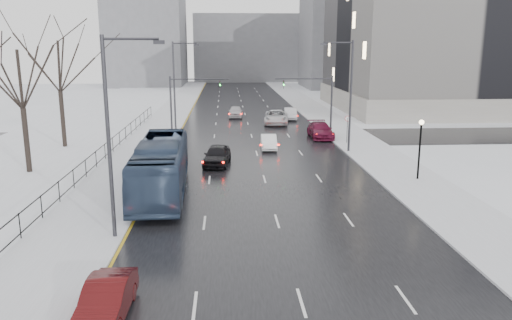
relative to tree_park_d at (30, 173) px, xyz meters
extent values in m
cube|color=black|center=(17.80, 26.00, 0.02)|extent=(16.00, 150.00, 0.04)
cube|color=black|center=(17.80, 14.00, 0.02)|extent=(130.00, 10.00, 0.04)
cube|color=silver|center=(7.30, 26.00, 0.08)|extent=(5.00, 150.00, 0.16)
cube|color=silver|center=(28.30, 26.00, 0.08)|extent=(5.00, 150.00, 0.16)
cube|color=white|center=(-2.20, 26.00, 0.06)|extent=(14.00, 150.00, 0.12)
cube|color=black|center=(4.80, -4.00, 1.41)|extent=(0.04, 70.00, 0.05)
cube|color=black|center=(4.80, -4.00, 0.41)|extent=(0.04, 70.00, 0.05)
cylinder|color=black|center=(4.80, -4.00, 0.81)|extent=(0.06, 0.06, 1.30)
cylinder|color=#2D2D33|center=(26.20, 6.00, 5.00)|extent=(0.20, 0.20, 10.00)
cylinder|color=#2D2D33|center=(24.90, 6.00, 9.80)|extent=(2.60, 0.12, 0.12)
cube|color=#2D2D33|center=(23.60, 6.00, 9.65)|extent=(0.50, 0.25, 0.18)
cylinder|color=#2D2D33|center=(9.40, -14.00, 5.00)|extent=(0.20, 0.20, 10.00)
cylinder|color=#2D2D33|center=(10.70, -14.00, 9.80)|extent=(2.60, 0.12, 0.12)
cube|color=#2D2D33|center=(12.00, -14.00, 9.65)|extent=(0.50, 0.25, 0.18)
cylinder|color=#2D2D33|center=(9.40, 18.00, 5.00)|extent=(0.20, 0.20, 10.00)
cylinder|color=#2D2D33|center=(10.70, 18.00, 9.80)|extent=(2.60, 0.12, 0.12)
cube|color=#2D2D33|center=(12.00, 18.00, 9.65)|extent=(0.50, 0.25, 0.18)
cylinder|color=black|center=(28.80, -4.00, 2.16)|extent=(0.14, 0.14, 4.00)
sphere|color=#FFE5B2|center=(28.80, -4.00, 4.26)|extent=(0.36, 0.36, 0.36)
cylinder|color=#2D2D33|center=(26.20, 14.00, 3.25)|extent=(0.20, 0.20, 6.50)
cylinder|color=#2D2D33|center=(23.20, 14.00, 6.20)|extent=(6.00, 0.12, 0.12)
imported|color=#2D2D33|center=(21.10, 14.00, 5.60)|extent=(0.15, 0.18, 0.90)
sphere|color=#19FF33|center=(21.10, 13.85, 5.60)|extent=(0.16, 0.16, 0.16)
cylinder|color=#2D2D33|center=(9.40, 14.00, 3.25)|extent=(0.20, 0.20, 6.50)
cylinder|color=#2D2D33|center=(12.40, 14.00, 6.20)|extent=(6.00, 0.12, 0.12)
imported|color=#2D2D33|center=(14.50, 14.00, 5.60)|extent=(0.15, 0.18, 0.90)
sphere|color=#19FF33|center=(14.50, 13.85, 5.60)|extent=(0.16, 0.16, 0.16)
cylinder|color=#2D2D33|center=(27.00, 10.00, 1.41)|extent=(0.06, 0.06, 2.50)
cylinder|color=white|center=(27.00, 10.00, 2.56)|extent=(0.60, 0.03, 0.60)
torus|color=#B20C0C|center=(27.00, 10.00, 2.56)|extent=(0.58, 0.06, 0.58)
cube|color=gray|center=(52.80, 38.00, 12.00)|extent=(40.00, 30.00, 24.00)
cube|color=gray|center=(52.80, 38.00, 1.50)|extent=(40.60, 30.60, 3.00)
cube|color=slate|center=(45.80, 81.00, 11.00)|extent=(24.00, 20.00, 22.00)
cube|color=slate|center=(-4.20, 91.00, 14.00)|extent=(18.00, 22.00, 28.00)
cube|color=slate|center=(21.80, 106.00, 9.00)|extent=(30.00, 18.00, 18.00)
imported|color=#440B0C|center=(10.75, -21.67, 0.73)|extent=(1.57, 4.24, 1.39)
imported|color=#2D3E58|center=(10.80, -6.18, 1.81)|extent=(3.44, 12.79, 3.53)
imported|color=black|center=(14.30, 1.66, 0.86)|extent=(2.52, 4.99, 1.63)
imported|color=white|center=(19.05, 7.92, 0.72)|extent=(1.57, 4.15, 1.35)
imported|color=silver|center=(21.30, 23.39, 0.90)|extent=(3.46, 6.43, 1.72)
imported|color=maroon|center=(25.00, 13.44, 0.84)|extent=(2.27, 5.54, 1.61)
imported|color=silver|center=(16.38, 29.72, 0.82)|extent=(2.03, 4.66, 1.56)
imported|color=silver|center=(23.61, 27.36, 0.79)|extent=(1.97, 4.67, 1.50)
camera|label=1|loc=(15.05, -37.97, 9.45)|focal=35.00mm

